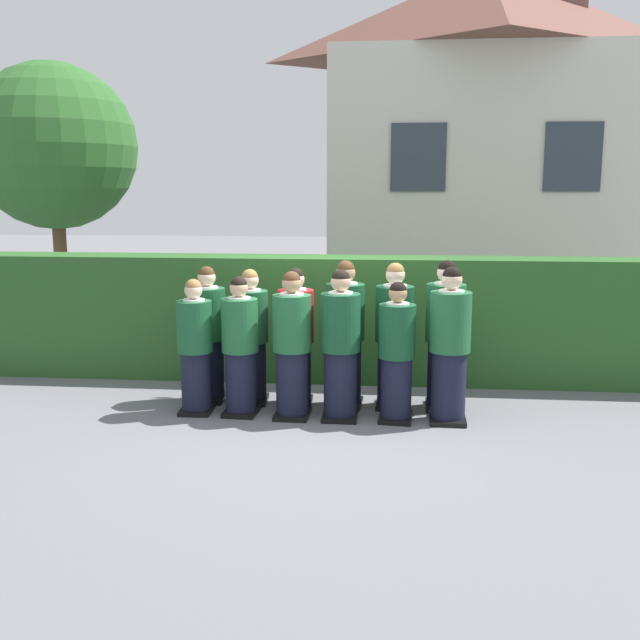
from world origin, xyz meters
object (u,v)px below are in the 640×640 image
Objects in this scene: student_front_row_1 at (240,349)px; student_in_red_blazer at (296,340)px; student_rear_row_3 at (345,337)px; student_rear_row_1 at (251,340)px; student_front_row_2 at (292,348)px; student_front_row_0 at (195,350)px; student_rear_row_4 at (394,339)px; student_front_row_5 at (450,349)px; student_front_row_3 at (340,348)px; student_rear_row_0 at (208,337)px; student_rear_row_5 at (445,339)px; student_front_row_4 at (397,355)px.

student_front_row_1 is 0.97× the size of student_in_red_blazer.
student_rear_row_3 is at bearing -0.84° from student_in_red_blazer.
student_front_row_2 is at bearing -42.35° from student_rear_row_1.
student_front_row_0 is 0.96× the size of student_rear_row_1.
student_rear_row_4 is (1.14, -0.00, 0.03)m from student_in_red_blazer.
student_front_row_5 is (1.71, 0.00, 0.03)m from student_front_row_2.
student_rear_row_0 is at bearing 161.42° from student_front_row_3.
student_front_row_0 is 0.89× the size of student_rear_row_5.
student_rear_row_4 is (2.19, -0.04, 0.03)m from student_rear_row_0.
student_front_row_3 is 1.03× the size of student_in_red_blazer.
student_front_row_5 is 1.25m from student_rear_row_3.
student_in_red_blazer reaches higher than student_front_row_0.
student_front_row_0 is at bearing -168.96° from student_rear_row_4.
student_rear_row_4 is at bearing 40.27° from student_front_row_3.
student_front_row_4 is 0.78m from student_rear_row_3.
student_rear_row_0 reaches higher than student_rear_row_1.
student_front_row_3 is at bearing -92.50° from student_rear_row_3.
student_front_row_0 is 0.94× the size of student_in_red_blazer.
student_rear_row_3 is 1.01× the size of student_rear_row_4.
student_rear_row_5 is (-0.02, 0.48, 0.01)m from student_front_row_5.
student_front_row_3 is at bearing -139.73° from student_rear_row_4.
student_rear_row_3 reaches higher than student_rear_row_1.
student_rear_row_5 is at bearing 8.69° from student_front_row_0.
student_front_row_2 is (1.10, -0.06, 0.05)m from student_front_row_0.
student_front_row_5 is (2.81, -0.06, 0.08)m from student_front_row_0.
student_front_row_5 is at bearing 0.06° from student_front_row_2.
student_front_row_0 is at bearing -171.31° from student_rear_row_5.
student_rear_row_3 reaches higher than student_front_row_3.
student_rear_row_5 reaches higher than student_front_row_0.
student_front_row_2 is at bearing -179.94° from student_front_row_5.
student_front_row_0 is 0.94× the size of student_front_row_2.
student_rear_row_5 reaches higher than student_rear_row_4.
student_front_row_3 is 1.08× the size of student_front_row_4.
student_rear_row_4 reaches higher than student_in_red_blazer.
student_rear_row_1 is at bearing 179.44° from student_rear_row_5.
student_front_row_2 is 1.06× the size of student_front_row_4.
student_front_row_4 is (1.14, -0.02, -0.05)m from student_front_row_2.
student_front_row_2 is 0.96× the size of student_rear_row_3.
student_rear_row_4 is (-0.59, 0.49, -0.01)m from student_front_row_5.
student_rear_row_5 reaches higher than student_front_row_4.
student_in_red_blazer is 0.95× the size of student_rear_row_3.
student_front_row_0 is at bearing 177.00° from student_front_row_2.
student_front_row_5 is at bearing -1.08° from student_front_row_1.
student_front_row_2 is 1.15m from student_front_row_4.
student_rear_row_5 reaches higher than student_in_red_blazer.
student_front_row_1 is at bearing -158.89° from student_rear_row_3.
student_front_row_5 is 0.48m from student_rear_row_5.
student_front_row_1 reaches higher than student_front_row_4.
student_front_row_2 is 1.01× the size of student_in_red_blazer.
student_in_red_blazer reaches higher than student_rear_row_1.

